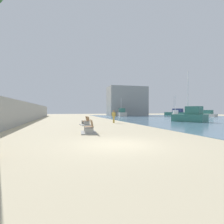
# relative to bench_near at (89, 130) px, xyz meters

# --- Properties ---
(ground_plane) EXTENTS (120.00, 120.00, 0.00)m
(ground_plane) POSITION_rel_bench_near_xyz_m (0.74, 13.20, -0.23)
(ground_plane) COLOR #C6B793
(seawall) EXTENTS (0.80, 64.00, 2.76)m
(seawall) POSITION_rel_bench_near_xyz_m (-6.76, 13.20, 1.14)
(seawall) COLOR #9E9E99
(seawall) RESTS_ON ground
(water_bay) EXTENTS (36.00, 68.00, 0.04)m
(water_bay) POSITION_rel_bench_near_xyz_m (24.74, 13.20, -0.21)
(water_bay) COLOR slate
(water_bay) RESTS_ON ground
(bench_near) EXTENTS (1.27, 2.19, 0.98)m
(bench_near) POSITION_rel_bench_near_xyz_m (0.00, 0.00, 0.00)
(bench_near) COLOR #9E9E99
(bench_near) RESTS_ON ground
(bench_far) EXTENTS (1.26, 2.18, 0.98)m
(bench_far) POSITION_rel_bench_near_xyz_m (0.64, 7.20, 0.00)
(bench_far) COLOR #9E9E99
(bench_far) RESTS_ON ground
(person_walking) EXTENTS (0.47, 0.32, 1.67)m
(person_walking) POSITION_rel_bench_near_xyz_m (4.64, 9.83, 0.74)
(person_walking) COLOR gold
(person_walking) RESTS_ON ground
(boat_far_right) EXTENTS (2.57, 5.55, 5.22)m
(boat_far_right) POSITION_rel_bench_near_xyz_m (14.09, 35.42, 0.62)
(boat_far_right) COLOR beige
(boat_far_right) RESTS_ON water_bay
(boat_mid_bay) EXTENTS (3.96, 4.92, 7.22)m
(boat_mid_bay) POSITION_rel_bench_near_xyz_m (15.60, 8.77, 0.63)
(boat_mid_bay) COLOR #337060
(boat_mid_bay) RESTS_ON water_bay
(boat_distant) EXTENTS (3.01, 8.00, 1.71)m
(boat_distant) POSITION_rel_bench_near_xyz_m (33.33, 26.33, 0.42)
(boat_distant) COLOR beige
(boat_distant) RESTS_ON water_bay
(boat_outer) EXTENTS (3.77, 7.57, 6.28)m
(boat_outer) POSITION_rel_bench_near_xyz_m (33.16, 37.92, 0.62)
(boat_outer) COLOR #337060
(boat_outer) RESTS_ON water_bay
(boat_nearest) EXTENTS (4.46, 5.97, 5.62)m
(boat_nearest) POSITION_rel_bench_near_xyz_m (25.96, 27.53, 0.44)
(boat_nearest) COLOR beige
(boat_nearest) RESTS_ON water_bay
(harbor_building) EXTENTS (12.00, 6.00, 9.07)m
(harbor_building) POSITION_rel_bench_near_xyz_m (17.85, 41.20, 4.30)
(harbor_building) COLOR gray
(harbor_building) RESTS_ON ground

